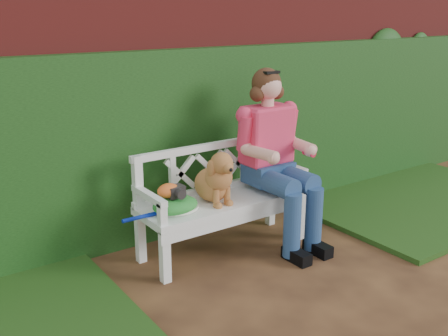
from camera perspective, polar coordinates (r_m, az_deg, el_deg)
ground at (r=3.96m, az=9.74°, el=-14.20°), size 60.00×60.00×0.00m
brick_wall at (r=5.00m, az=-5.08°, el=6.13°), size 10.00×0.30×2.20m
ivy_hedge at (r=4.87m, az=-3.70°, el=2.85°), size 10.00×0.18×1.70m
grass_right at (r=6.18m, az=19.90°, el=-3.08°), size 2.60×2.00×0.05m
garden_bench at (r=4.58m, az=0.00°, el=-6.12°), size 1.64×0.77×0.48m
seated_woman at (r=4.66m, az=5.07°, el=1.53°), size 0.77×0.97×1.60m
dog at (r=4.34m, az=-1.08°, el=-0.83°), size 0.35×0.45×0.46m
tennis_racket at (r=4.22m, az=-5.48°, el=-4.46°), size 0.74×0.42×0.03m
green_bag at (r=4.18m, az=-5.33°, el=-3.98°), size 0.46×0.41×0.13m
camera_item at (r=4.15m, az=-5.30°, el=-2.55°), size 0.14×0.10×0.09m
baseball_glove at (r=4.13m, az=-6.09°, el=-2.46°), size 0.21×0.18×0.12m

